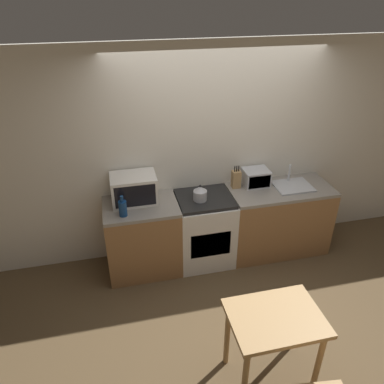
{
  "coord_description": "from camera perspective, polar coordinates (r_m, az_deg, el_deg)",
  "views": [
    {
      "loc": [
        -1.22,
        -2.85,
        3.11
      ],
      "look_at": [
        -0.39,
        0.7,
        1.05
      ],
      "focal_mm": 35.0,
      "sensor_mm": 36.0,
      "label": 1
    }
  ],
  "objects": [
    {
      "name": "ground_plane",
      "position": [
        4.4,
        7.31,
        -15.92
      ],
      "size": [
        16.0,
        16.0,
        0.0
      ],
      "primitive_type": "plane",
      "color": "brown"
    },
    {
      "name": "wall_back",
      "position": [
        4.55,
        3.51,
        5.96
      ],
      "size": [
        10.0,
        0.06,
        2.6
      ],
      "color": "silver",
      "rests_on": "ground_plane"
    },
    {
      "name": "counter_left_run",
      "position": [
        4.53,
        -7.51,
        -6.85
      ],
      "size": [
        0.85,
        0.62,
        0.9
      ],
      "color": "olive",
      "rests_on": "ground_plane"
    },
    {
      "name": "counter_right_run",
      "position": [
        4.93,
        12.82,
        -4.01
      ],
      "size": [
        1.27,
        0.62,
        0.9
      ],
      "color": "olive",
      "rests_on": "ground_plane"
    },
    {
      "name": "stove_range",
      "position": [
        4.63,
        1.86,
        -5.67
      ],
      "size": [
        0.67,
        0.62,
        0.9
      ],
      "color": "silver",
      "rests_on": "ground_plane"
    },
    {
      "name": "kettle",
      "position": [
        4.29,
        1.25,
        -0.22
      ],
      "size": [
        0.16,
        0.16,
        0.2
      ],
      "color": "#B7B7BC",
      "rests_on": "stove_range"
    },
    {
      "name": "microwave",
      "position": [
        4.28,
        -8.86,
        0.5
      ],
      "size": [
        0.51,
        0.36,
        0.32
      ],
      "color": "silver",
      "rests_on": "counter_left_run"
    },
    {
      "name": "bottle",
      "position": [
        4.07,
        -10.51,
        -2.43
      ],
      "size": [
        0.09,
        0.09,
        0.24
      ],
      "color": "navy",
      "rests_on": "counter_left_run"
    },
    {
      "name": "knife_block",
      "position": [
        4.58,
        6.73,
        1.97
      ],
      "size": [
        0.1,
        0.09,
        0.29
      ],
      "color": "tan",
      "rests_on": "counter_right_run"
    },
    {
      "name": "toaster_oven",
      "position": [
        4.67,
        9.7,
        2.19
      ],
      "size": [
        0.31,
        0.26,
        0.2
      ],
      "color": "silver",
      "rests_on": "counter_right_run"
    },
    {
      "name": "sink_basin",
      "position": [
        4.77,
        15.08,
        0.97
      ],
      "size": [
        0.45,
        0.37,
        0.24
      ],
      "color": "silver",
      "rests_on": "counter_right_run"
    },
    {
      "name": "dining_table",
      "position": [
        3.34,
        12.43,
        -19.52
      ],
      "size": [
        0.76,
        0.57,
        0.76
      ],
      "color": "tan",
      "rests_on": "ground_plane"
    }
  ]
}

